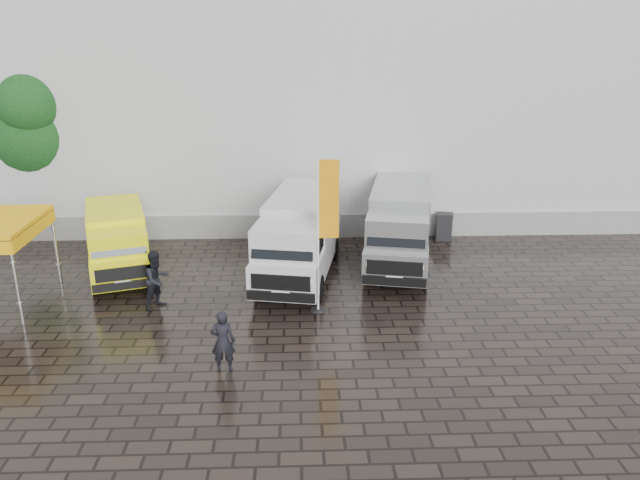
% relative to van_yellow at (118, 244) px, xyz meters
% --- Properties ---
extents(ground, '(120.00, 120.00, 0.00)m').
position_rel_van_yellow_xyz_m(ground, '(7.38, -4.04, -1.16)').
color(ground, black).
rests_on(ground, ground).
extents(exhibition_hall, '(44.00, 16.00, 12.00)m').
position_rel_van_yellow_xyz_m(exhibition_hall, '(9.38, 11.96, 4.84)').
color(exhibition_hall, silver).
rests_on(exhibition_hall, ground).
extents(hall_plinth, '(44.00, 0.15, 1.00)m').
position_rel_van_yellow_xyz_m(hall_plinth, '(9.38, 3.91, -0.66)').
color(hall_plinth, gray).
rests_on(hall_plinth, ground).
extents(van_yellow, '(3.33, 5.36, 2.31)m').
position_rel_van_yellow_xyz_m(van_yellow, '(0.00, 0.00, 0.00)').
color(van_yellow, '#FFFC0D').
rests_on(van_yellow, ground).
extents(van_white, '(3.33, 6.80, 2.82)m').
position_rel_van_yellow_xyz_m(van_white, '(6.47, -0.39, 0.26)').
color(van_white, silver).
rests_on(van_white, ground).
extents(van_silver, '(3.36, 6.70, 2.78)m').
position_rel_van_yellow_xyz_m(van_silver, '(10.16, 0.66, 0.23)').
color(van_silver, '#A1A4A5').
rests_on(van_silver, ground).
extents(flagpole, '(0.88, 0.50, 5.02)m').
position_rel_van_yellow_xyz_m(flagpole, '(7.21, -3.26, 1.65)').
color(flagpole, black).
rests_on(flagpole, ground).
extents(tree, '(3.94, 4.03, 7.07)m').
position_rel_van_yellow_xyz_m(tree, '(-4.53, 5.49, 3.38)').
color(tree, black).
rests_on(tree, ground).
extents(wheelie_bin, '(0.80, 0.80, 1.12)m').
position_rel_van_yellow_xyz_m(wheelie_bin, '(12.53, 3.47, -0.60)').
color(wheelie_bin, black).
rests_on(wheelie_bin, ground).
extents(person_front, '(0.63, 0.43, 1.69)m').
position_rel_van_yellow_xyz_m(person_front, '(4.46, -6.80, -0.31)').
color(person_front, black).
rests_on(person_front, ground).
extents(person_tent, '(1.13, 1.16, 1.89)m').
position_rel_van_yellow_xyz_m(person_tent, '(1.96, -2.84, -0.21)').
color(person_tent, black).
rests_on(person_tent, ground).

